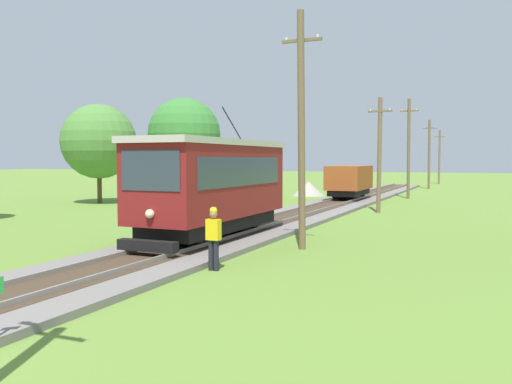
# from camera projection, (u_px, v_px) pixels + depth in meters

# --- Properties ---
(red_tram) EXTENTS (2.60, 8.54, 4.79)m
(red_tram) POSITION_uv_depth(u_px,v_px,m) (213.00, 184.00, 19.91)
(red_tram) COLOR maroon
(red_tram) RESTS_ON rail_right
(freight_car) EXTENTS (2.40, 5.20, 2.31)m
(freight_car) POSITION_uv_depth(u_px,v_px,m) (349.00, 181.00, 39.32)
(freight_car) COLOR #93471E
(freight_car) RESTS_ON rail_right
(utility_pole_near_tram) EXTENTS (1.40, 0.56, 8.05)m
(utility_pole_near_tram) POSITION_uv_depth(u_px,v_px,m) (301.00, 129.00, 18.18)
(utility_pole_near_tram) COLOR brown
(utility_pole_near_tram) RESTS_ON ground
(utility_pole_mid) EXTENTS (1.40, 0.43, 6.67)m
(utility_pole_mid) POSITION_uv_depth(u_px,v_px,m) (379.00, 154.00, 31.11)
(utility_pole_mid) COLOR brown
(utility_pole_mid) RESTS_ON ground
(utility_pole_far) EXTENTS (1.40, 0.56, 7.83)m
(utility_pole_far) POSITION_uv_depth(u_px,v_px,m) (409.00, 148.00, 42.21)
(utility_pole_far) COLOR brown
(utility_pole_far) RESTS_ON ground
(utility_pole_distant) EXTENTS (1.40, 0.60, 7.25)m
(utility_pole_distant) POSITION_uv_depth(u_px,v_px,m) (429.00, 154.00, 56.51)
(utility_pole_distant) COLOR brown
(utility_pole_distant) RESTS_ON ground
(utility_pole_horizon) EXTENTS (1.40, 0.40, 6.80)m
(utility_pole_horizon) POSITION_uv_depth(u_px,v_px,m) (439.00, 156.00, 68.03)
(utility_pole_horizon) COLOR brown
(utility_pole_horizon) RESTS_ON ground
(gravel_pile) EXTENTS (2.71, 2.71, 1.23)m
(gravel_pile) POSITION_uv_depth(u_px,v_px,m) (308.00, 189.00, 45.95)
(gravel_pile) COLOR #9E998E
(gravel_pile) RESTS_ON ground
(track_worker) EXTENTS (0.38, 0.25, 1.78)m
(track_worker) POSITION_uv_depth(u_px,v_px,m) (214.00, 235.00, 14.93)
(track_worker) COLOR black
(track_worker) RESTS_ON ground
(tree_left_near) EXTENTS (5.91, 5.91, 8.10)m
(tree_left_near) POSITION_uv_depth(u_px,v_px,m) (184.00, 134.00, 43.80)
(tree_left_near) COLOR #4C3823
(tree_left_near) RESTS_ON ground
(tree_left_far) EXTENTS (5.24, 5.24, 6.99)m
(tree_left_far) POSITION_uv_depth(u_px,v_px,m) (99.00, 141.00, 37.81)
(tree_left_far) COLOR #4C3823
(tree_left_far) RESTS_ON ground
(tree_horizon) EXTENTS (3.89, 3.89, 5.83)m
(tree_horizon) POSITION_uv_depth(u_px,v_px,m) (175.00, 152.00, 53.26)
(tree_horizon) COLOR #4C3823
(tree_horizon) RESTS_ON ground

